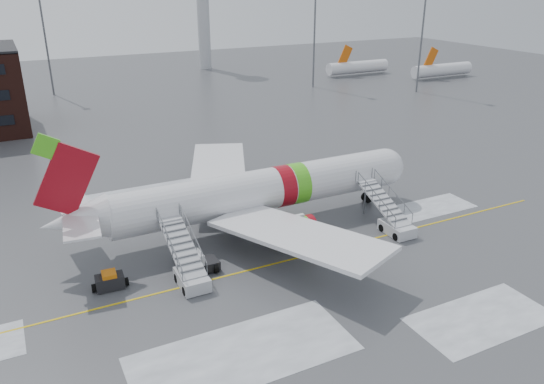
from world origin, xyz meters
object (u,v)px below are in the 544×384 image
airliner (253,192)px  baggage_tractor (110,282)px  airstair_fwd (392,220)px  pushback_tug (197,264)px  airstair_aft (189,269)px

airliner → baggage_tractor: airliner is taller
airstair_fwd → pushback_tug: size_ratio=2.57×
pushback_tug → baggage_tractor: bearing=174.4°
airliner → airstair_aft: 10.94m
airliner → baggage_tractor: size_ratio=12.98×
pushback_tug → baggage_tractor: 6.63m
airliner → baggage_tractor: 15.14m
airstair_fwd → baggage_tractor: (-24.99, 1.64, -0.48)m
airliner → airstair_aft: size_ratio=4.55×
airliner → airstair_fwd: 12.97m
airstair_aft → pushback_tug: bearing=44.7°
airstair_fwd → baggage_tractor: size_ratio=2.85×
airliner → pushback_tug: size_ratio=11.70×
airliner → pushback_tug: airliner is taller
airliner → airstair_fwd: size_ratio=4.55×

